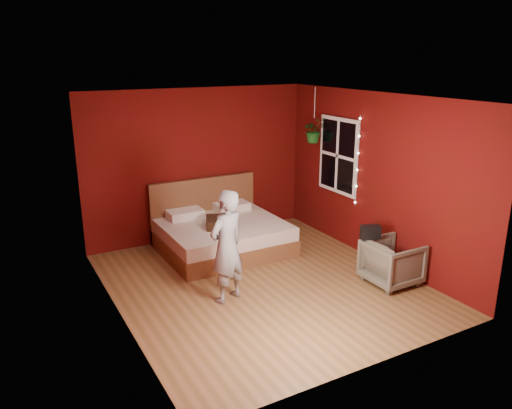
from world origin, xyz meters
name	(u,v)px	position (x,y,z in m)	size (l,w,h in m)	color
floor	(263,283)	(0.00, 0.00, 0.00)	(4.50, 4.50, 0.00)	brown
room_walls	(263,168)	(0.00, 0.00, 1.68)	(4.04, 4.54, 2.62)	#55080A
window	(338,156)	(1.97, 0.90, 1.50)	(0.05, 0.97, 1.27)	white
fairy_lights	(358,161)	(1.94, 0.38, 1.50)	(0.04, 0.04, 1.45)	silver
bed	(221,233)	(0.04, 1.46, 0.28)	(1.95, 1.65, 1.07)	brown
person	(227,247)	(-0.65, -0.19, 0.75)	(0.55, 0.36, 1.51)	slate
armchair	(392,262)	(1.60, -0.88, 0.32)	(0.68, 0.70, 0.64)	#595646
handbag	(370,232)	(1.39, -0.63, 0.73)	(0.27, 0.13, 0.19)	black
throw_pillow	(220,222)	(-0.08, 1.23, 0.56)	(0.44, 0.44, 0.16)	black
hanging_plant	(314,130)	(1.82, 1.41, 1.87)	(0.43, 0.39, 0.94)	silver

